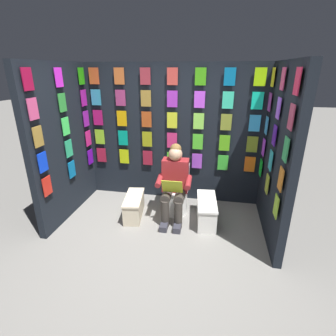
{
  "coord_description": "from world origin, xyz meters",
  "views": [
    {
      "loc": [
        -0.74,
        2.66,
        2.24
      ],
      "look_at": [
        -0.06,
        -0.88,
        0.85
      ],
      "focal_mm": 27.71,
      "sensor_mm": 36.0,
      "label": 1
    }
  ],
  "objects_px": {
    "comic_longbox_far": "(134,206)",
    "comic_longbox_near": "(206,211)",
    "toilet": "(176,193)",
    "person_reading": "(174,183)"
  },
  "relations": [
    {
      "from": "toilet",
      "to": "person_reading",
      "type": "xyz_separation_m",
      "value": [
        -0.0,
        0.23,
        0.27
      ]
    },
    {
      "from": "person_reading",
      "to": "comic_longbox_near",
      "type": "bearing_deg",
      "value": 176.84
    },
    {
      "from": "person_reading",
      "to": "comic_longbox_far",
      "type": "relative_size",
      "value": 1.69
    },
    {
      "from": "comic_longbox_near",
      "to": "comic_longbox_far",
      "type": "xyz_separation_m",
      "value": [
        1.15,
        0.05,
        -0.01
      ]
    },
    {
      "from": "comic_longbox_near",
      "to": "comic_longbox_far",
      "type": "bearing_deg",
      "value": -3.0
    },
    {
      "from": "comic_longbox_far",
      "to": "comic_longbox_near",
      "type": "bearing_deg",
      "value": 173.76
    },
    {
      "from": "person_reading",
      "to": "comic_longbox_near",
      "type": "xyz_separation_m",
      "value": [
        -0.51,
        0.02,
        -0.42
      ]
    },
    {
      "from": "person_reading",
      "to": "toilet",
      "type": "bearing_deg",
      "value": -90.17
    },
    {
      "from": "toilet",
      "to": "comic_longbox_near",
      "type": "relative_size",
      "value": 1.02
    },
    {
      "from": "toilet",
      "to": "person_reading",
      "type": "distance_m",
      "value": 0.35
    }
  ]
}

